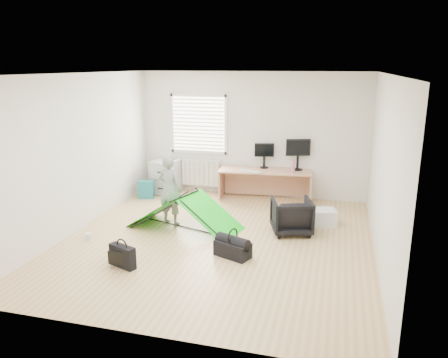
% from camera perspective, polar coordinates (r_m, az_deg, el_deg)
% --- Properties ---
extents(ground, '(5.50, 5.50, 0.00)m').
position_cam_1_polar(ground, '(7.35, -0.81, -7.95)').
color(ground, tan).
rests_on(ground, ground).
extents(back_wall, '(5.00, 0.02, 2.70)m').
position_cam_1_polar(back_wall, '(9.57, 3.64, 5.78)').
color(back_wall, silver).
rests_on(back_wall, ground).
extents(window, '(1.20, 0.06, 1.20)m').
position_cam_1_polar(window, '(9.81, -3.33, 7.18)').
color(window, silver).
rests_on(window, back_wall).
extents(radiator, '(1.00, 0.12, 0.60)m').
position_cam_1_polar(radiator, '(9.98, -3.31, 0.88)').
color(radiator, silver).
rests_on(radiator, back_wall).
extents(desk, '(2.00, 0.79, 0.67)m').
position_cam_1_polar(desk, '(9.38, 5.36, -0.81)').
color(desk, tan).
rests_on(desk, ground).
extents(filing_cabinet, '(0.62, 0.74, 0.75)m').
position_cam_1_polar(filing_cabinet, '(9.96, -7.58, 0.32)').
color(filing_cabinet, '#A4A7A9').
rests_on(filing_cabinet, ground).
extents(monitor_left, '(0.43, 0.19, 0.40)m').
position_cam_1_polar(monitor_left, '(9.44, 5.27, 2.63)').
color(monitor_left, black).
rests_on(monitor_left, desk).
extents(monitor_right, '(0.52, 0.25, 0.49)m').
position_cam_1_polar(monitor_right, '(9.34, 9.61, 2.64)').
color(monitor_right, black).
rests_on(monitor_right, desk).
extents(keyboard, '(0.50, 0.30, 0.02)m').
position_cam_1_polar(keyboard, '(9.12, 3.43, 1.01)').
color(keyboard, beige).
rests_on(keyboard, desk).
extents(thermos, '(0.08, 0.08, 0.26)m').
position_cam_1_polar(thermos, '(9.11, 9.03, 1.60)').
color(thermos, '#B06379').
rests_on(thermos, desk).
extents(office_chair, '(0.83, 0.84, 0.61)m').
position_cam_1_polar(office_chair, '(7.63, 8.81, -4.79)').
color(office_chair, black).
rests_on(office_chair, ground).
extents(person, '(0.54, 0.42, 1.30)m').
position_cam_1_polar(person, '(7.92, -7.07, -1.39)').
color(person, gray).
rests_on(person, ground).
extents(kite, '(2.09, 1.37, 0.60)m').
position_cam_1_polar(kite, '(7.79, -5.15, -4.32)').
color(kite, '#14D91C').
rests_on(kite, ground).
extents(storage_crate, '(0.59, 0.48, 0.29)m').
position_cam_1_polar(storage_crate, '(8.17, 12.58, -4.88)').
color(storage_crate, silver).
rests_on(storage_crate, ground).
extents(tote_bag, '(0.36, 0.22, 0.40)m').
position_cam_1_polar(tote_bag, '(9.66, -10.18, -1.35)').
color(tote_bag, '#1D7282').
rests_on(tote_bag, ground).
extents(laptop_bag, '(0.45, 0.28, 0.33)m').
position_cam_1_polar(laptop_bag, '(6.54, -13.10, -9.80)').
color(laptop_bag, black).
rests_on(laptop_bag, ground).
extents(white_box, '(0.13, 0.13, 0.10)m').
position_cam_1_polar(white_box, '(7.71, -17.27, -7.14)').
color(white_box, silver).
rests_on(white_box, ground).
extents(duffel_bag, '(0.61, 0.46, 0.24)m').
position_cam_1_polar(duffel_bag, '(6.71, 1.15, -9.16)').
color(duffel_bag, black).
rests_on(duffel_bag, ground).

